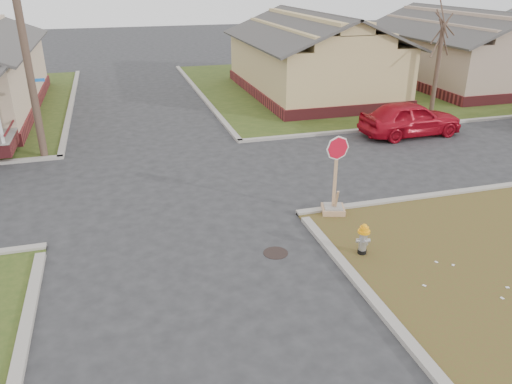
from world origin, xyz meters
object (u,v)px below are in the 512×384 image
object	(u,v)px
red_sedan	(410,118)
utility_pole	(22,33)
stop_sign	(334,196)
fire_hydrant	(363,237)

from	to	relation	value
red_sedan	utility_pole	bearing A→B (deg)	82.94
stop_sign	red_sedan	size ratio (longest dim) A/B	0.53
utility_pole	red_sedan	size ratio (longest dim) A/B	2.00
fire_hydrant	stop_sign	xyz separation A→B (m)	(0.28, 2.41, 0.05)
utility_pole	red_sedan	xyz separation A→B (m)	(15.25, -1.40, -3.90)
utility_pole	fire_hydrant	xyz separation A→B (m)	(8.49, -10.10, -4.15)
stop_sign	red_sedan	bearing A→B (deg)	61.29
fire_hydrant	stop_sign	bearing A→B (deg)	100.11
fire_hydrant	stop_sign	distance (m)	2.43
red_sedan	stop_sign	bearing A→B (deg)	132.35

